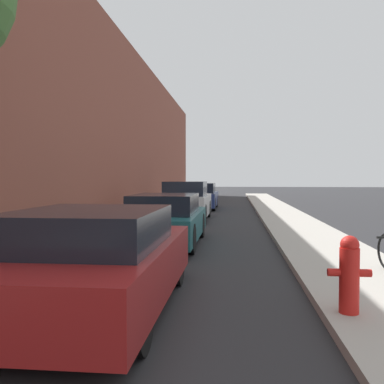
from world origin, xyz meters
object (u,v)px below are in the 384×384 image
(parked_car_red, at_px, (94,261))
(parked_car_white, at_px, (186,202))
(parked_car_teal, at_px, (166,220))
(parked_car_navy, at_px, (199,197))
(fire_hydrant, at_px, (349,273))

(parked_car_red, height_order, parked_car_white, parked_car_white)
(parked_car_teal, bearing_deg, parked_car_red, -90.55)
(parked_car_navy, xyz_separation_m, fire_hydrant, (3.17, -17.10, -0.08))
(parked_car_red, relative_size, parked_car_teal, 0.97)
(parked_car_red, xyz_separation_m, parked_car_teal, (0.05, 5.16, -0.01))
(parked_car_red, bearing_deg, parked_car_white, 90.73)
(parked_car_red, height_order, parked_car_navy, parked_car_navy)
(parked_car_red, xyz_separation_m, fire_hydrant, (3.05, -0.17, -0.04))
(parked_car_navy, distance_m, fire_hydrant, 17.39)
(parked_car_teal, xyz_separation_m, fire_hydrant, (3.00, -5.33, -0.03))
(parked_car_white, relative_size, fire_hydrant, 4.66)
(parked_car_white, bearing_deg, parked_car_red, -89.27)
(parked_car_teal, xyz_separation_m, parked_car_white, (-0.19, 5.94, 0.11))
(parked_car_white, distance_m, parked_car_navy, 5.83)
(parked_car_teal, height_order, parked_car_white, parked_car_white)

